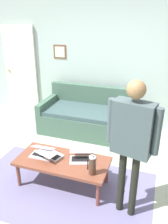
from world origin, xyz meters
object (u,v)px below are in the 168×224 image
couch (86,117)px  person_standing (132,135)px  french_press (92,165)px  coffee_table (63,163)px  laptop_center (51,154)px  interior_door (21,71)px  laptop_right (42,153)px  laptop_left (81,156)px

couch → person_standing: 2.35m
french_press → couch: bearing=-69.5°
coffee_table → laptop_center: (0.19, -0.02, 0.08)m
coffee_table → laptop_center: 0.21m
coffee_table → laptop_center: bearing=-5.8°
interior_door → laptop_right: (-1.70, 2.18, -0.58)m
person_standing → laptop_right: bearing=-10.6°
laptop_center → laptop_right: laptop_right is taller
laptop_right → french_press: size_ratio=1.17×
laptop_center → french_press: bearing=165.9°
couch → person_standing: (-1.14, 1.90, 0.77)m
laptop_right → french_press: french_press is taller
couch → laptop_left: 1.65m
laptop_right → coffee_table: bearing=175.9°
laptop_right → french_press: bearing=167.9°
interior_door → person_standing: size_ratio=1.22×
couch → laptop_right: couch is taller
laptop_left → person_standing: bearing=155.7°
laptop_center → laptop_right: (0.13, -0.00, -0.00)m
coffee_table → laptop_right: bearing=-4.1°
couch → person_standing: size_ratio=1.07×
couch → laptop_center: (-0.02, 1.67, 0.15)m
laptop_center → person_standing: person_standing is taller
laptop_left → french_press: french_press is taller
laptop_right → couch: bearing=-93.7°
coffee_table → french_press: 0.52m
interior_door → couch: bearing=164.1°
couch → laptop_right: 1.68m
french_press → person_standing: size_ratio=0.17×
laptop_left → laptop_center: size_ratio=1.03×
laptop_right → interior_door: bearing=-52.1°
interior_door → laptop_center: 2.91m
coffee_table → laptop_right: size_ratio=3.88×
interior_door → couch: interior_door is taller
laptop_center → french_press: (-0.66, 0.17, 0.09)m
interior_door → laptop_left: 3.13m
interior_door → coffee_table: 3.06m
laptop_right → person_standing: 1.42m
interior_door → laptop_right: bearing=127.9°
interior_door → person_standing: 3.81m
laptop_left → french_press: (-0.24, 0.25, 0.08)m
coffee_table → french_press: size_ratio=4.55×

